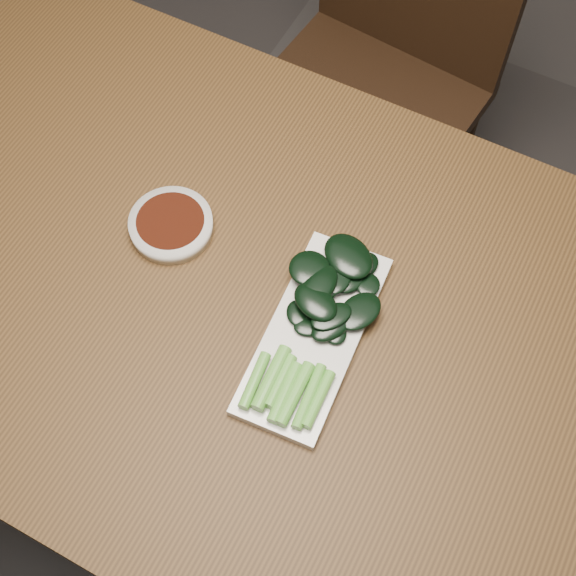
{
  "coord_description": "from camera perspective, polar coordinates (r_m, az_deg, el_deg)",
  "views": [
    {
      "loc": [
        0.28,
        -0.42,
        1.72
      ],
      "look_at": [
        0.04,
        0.03,
        0.76
      ],
      "focal_mm": 50.0,
      "sensor_mm": 36.0,
      "label": 1
    }
  ],
  "objects": [
    {
      "name": "table",
      "position": [
        1.15,
        -2.28,
        -2.3
      ],
      "size": [
        1.4,
        0.8,
        0.75
      ],
      "color": "#412912",
      "rests_on": "ground"
    },
    {
      "name": "chair_far",
      "position": [
        1.7,
        6.52,
        15.17
      ],
      "size": [
        0.47,
        0.47,
        0.89
      ],
      "rotation": [
        0.0,
        0.0,
        -0.1
      ],
      "color": "black",
      "rests_on": "ground"
    },
    {
      "name": "ground",
      "position": [
        1.79,
        -1.5,
        -11.84
      ],
      "size": [
        6.0,
        6.0,
        0.0
      ],
      "primitive_type": "plane",
      "color": "#312F2E",
      "rests_on": "ground"
    },
    {
      "name": "serving_plate",
      "position": [
        1.06,
        1.85,
        -3.31
      ],
      "size": [
        0.14,
        0.3,
        0.01
      ],
      "rotation": [
        0.0,
        0.0,
        0.08
      ],
      "color": "silver",
      "rests_on": "table"
    },
    {
      "name": "gai_lan",
      "position": [
        1.05,
        2.35,
        -1.64
      ],
      "size": [
        0.15,
        0.3,
        0.03
      ],
      "color": "#5AA338",
      "rests_on": "serving_plate"
    },
    {
      "name": "sauce_bowl",
      "position": [
        1.14,
        -8.31,
        4.47
      ],
      "size": [
        0.12,
        0.12,
        0.02
      ],
      "color": "silver",
      "rests_on": "table"
    }
  ]
}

